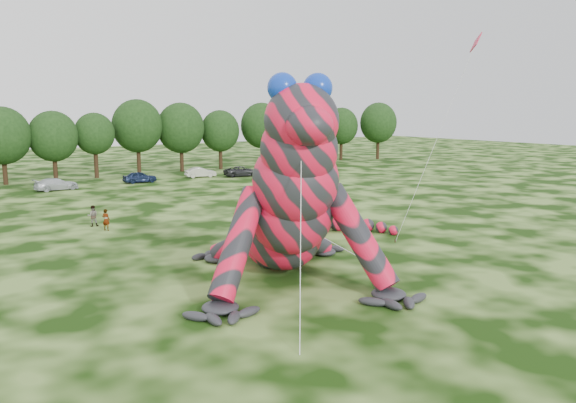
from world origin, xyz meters
The scene contains 24 objects.
ground centered at (0.00, 0.00, 0.00)m, with size 240.00×240.00×0.00m, color #16330A.
inflatable_gecko centered at (-2.73, 7.92, 5.45)m, with size 18.35×21.79×10.90m, color red, non-canonical shape.
flying_kite centered at (10.70, 5.35, 12.53)m, with size 4.36×3.66×14.42m.
tree_7 centered at (-10.08, 56.80, 4.74)m, with size 6.68×6.01×9.48m, color black, non-canonical shape.
tree_8 centered at (-4.22, 56.99, 4.47)m, with size 6.14×5.53×8.94m, color black, non-canonical shape.
tree_9 centered at (1.06, 57.35, 4.34)m, with size 5.27×4.74×8.68m, color black, non-canonical shape.
tree_10 centered at (7.40, 58.58, 5.25)m, with size 7.09×6.38×10.50m, color black, non-canonical shape.
tree_11 centered at (13.79, 58.20, 5.03)m, with size 7.01×6.31×10.07m, color black, non-canonical shape.
tree_12 centered at (20.01, 57.74, 4.49)m, with size 5.99×5.39×8.97m, color black, non-canonical shape.
tree_13 centered at (27.13, 57.13, 5.06)m, with size 6.83×6.15×10.13m, color black, non-canonical shape.
tree_14 centered at (33.46, 58.72, 4.70)m, with size 6.82×6.14×9.40m, color black, non-canonical shape.
tree_15 centered at (38.47, 57.77, 4.82)m, with size 7.17×6.45×9.63m, color black, non-canonical shape.
tree_16 centered at (45.45, 59.37, 4.69)m, with size 6.26×5.63×9.37m, color black, non-canonical shape.
tree_17 centered at (51.95, 56.66, 5.15)m, with size 6.98×6.28×10.30m, color black, non-canonical shape.
car_3 centered at (-6.12, 48.20, 0.70)m, with size 1.95×4.80×1.39m, color silver.
car_4 centered at (4.05, 49.24, 0.70)m, with size 1.66×4.13×1.41m, color #172346.
car_5 centered at (12.73, 49.86, 0.67)m, with size 1.43×4.09×1.35m, color beige.
car_6 centered at (17.92, 47.68, 0.69)m, with size 2.27×4.93×1.37m, color #262628.
car_7 centered at (28.59, 47.10, 0.75)m, with size 2.11×5.19×1.51m, color silver.
spectator_3 centered at (11.90, 29.95, 0.89)m, with size 1.04×0.43×1.77m, color gray.
spectator_0 centered at (-8.01, 23.52, 0.83)m, with size 0.61×0.40×1.66m, color gray.
spectator_5 centered at (4.95, 19.66, 0.94)m, with size 1.75×0.56×1.89m, color gray.
spectator_2 centered at (14.70, 27.51, 0.91)m, with size 1.17×0.68×1.82m, color gray.
spectator_1 centered at (-8.40, 25.66, 0.84)m, with size 0.81×0.63×1.67m, color gray.
Camera 1 is at (-20.49, -18.75, 9.18)m, focal length 35.00 mm.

